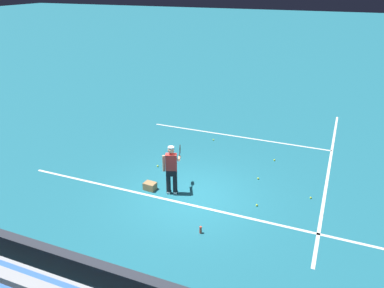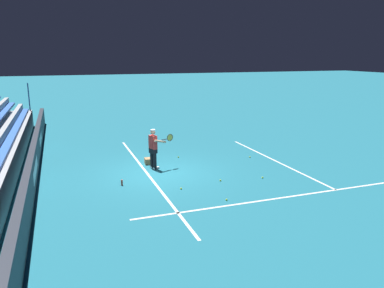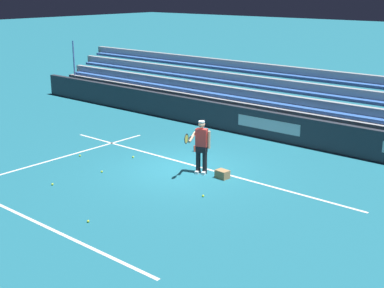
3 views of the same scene
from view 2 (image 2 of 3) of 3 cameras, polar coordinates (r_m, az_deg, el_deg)
name	(u,v)px [view 2 (image 2 of 3)]	position (r m, az deg, el deg)	size (l,w,h in m)	color
ground_plane	(160,173)	(15.60, -4.97, -4.40)	(160.00, 160.00, 0.00)	#1E6B7F
court_baseline_white	(148,174)	(15.49, -6.77, -4.56)	(12.00, 0.10, 0.01)	white
court_sideline_white	(301,195)	(13.70, 16.25, -7.47)	(0.10, 12.00, 0.01)	white
court_service_line_white	(275,160)	(17.74, 12.48, -2.46)	(8.22, 0.10, 0.01)	white
back_wall_sponsor_board	(32,172)	(15.04, -23.25, -3.97)	(27.73, 0.25, 1.10)	#2D333D
tennis_player	(154,148)	(15.95, -5.86, -0.68)	(0.58, 1.07, 1.71)	black
ball_box_cardboard	(148,161)	(16.88, -6.71, -2.59)	(0.40, 0.30, 0.26)	#A87F51
tennis_ball_far_left	(226,200)	(12.73, 5.28, -8.45)	(0.07, 0.07, 0.07)	#CCE533
tennis_ball_on_baseline	(178,157)	(17.79, -2.09, -1.99)	(0.07, 0.07, 0.07)	#CCE533
tennis_ball_far_right	(181,189)	(13.69, -1.67, -6.80)	(0.07, 0.07, 0.07)	#CCE533
tennis_ball_near_player	(250,157)	(18.01, 8.81, -1.96)	(0.07, 0.07, 0.07)	#CCE533
tennis_ball_midcourt	(262,178)	(15.12, 10.69, -5.04)	(0.07, 0.07, 0.07)	#CCE533
tennis_ball_toward_net	(220,180)	(14.58, 4.35, -5.54)	(0.07, 0.07, 0.07)	#CCE533
water_bottle	(122,183)	(14.30, -10.64, -5.80)	(0.07, 0.07, 0.22)	#EA4C33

